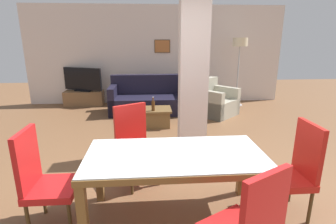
# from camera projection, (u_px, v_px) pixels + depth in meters

# --- Properties ---
(ground_plane) EXTENTS (18.00, 18.00, 0.00)m
(ground_plane) POSITION_uv_depth(u_px,v_px,m) (175.00, 218.00, 2.77)
(ground_plane) COLOR brown
(back_wall) EXTENTS (7.20, 0.09, 2.70)m
(back_wall) POSITION_uv_depth(u_px,v_px,m) (157.00, 55.00, 7.40)
(back_wall) COLOR silver
(back_wall) RESTS_ON ground_plane
(divider_pillar) EXTENTS (0.44, 0.29, 2.70)m
(divider_pillar) POSITION_uv_depth(u_px,v_px,m) (193.00, 70.00, 4.11)
(divider_pillar) COLOR silver
(divider_pillar) RESTS_ON ground_plane
(dining_table) EXTENTS (1.77, 0.88, 0.74)m
(dining_table) POSITION_uv_depth(u_px,v_px,m) (175.00, 167.00, 2.61)
(dining_table) COLOR brown
(dining_table) RESTS_ON ground_plane
(dining_chair_head_left) EXTENTS (0.46, 0.46, 1.02)m
(dining_chair_head_left) POSITION_uv_depth(u_px,v_px,m) (43.00, 178.00, 2.53)
(dining_chair_head_left) COLOR red
(dining_chair_head_left) RESTS_ON ground_plane
(dining_chair_head_right) EXTENTS (0.46, 0.46, 1.02)m
(dining_chair_head_right) POSITION_uv_depth(u_px,v_px,m) (295.00, 168.00, 2.72)
(dining_chair_head_right) COLOR red
(dining_chair_head_right) RESTS_ON ground_plane
(dining_chair_far_left) EXTENTS (0.62, 0.62, 1.02)m
(dining_chair_far_left) POSITION_uv_depth(u_px,v_px,m) (135.00, 143.00, 3.37)
(dining_chair_far_left) COLOR red
(dining_chair_far_left) RESTS_ON ground_plane
(sofa) EXTENTS (1.94, 0.92, 0.91)m
(sofa) POSITION_uv_depth(u_px,v_px,m) (149.00, 100.00, 6.63)
(sofa) COLOR black
(sofa) RESTS_ON ground_plane
(armchair) EXTENTS (1.22, 1.22, 0.87)m
(armchair) POSITION_uv_depth(u_px,v_px,m) (214.00, 103.00, 6.42)
(armchair) COLOR #A8A490
(armchair) RESTS_ON ground_plane
(coffee_table) EXTENTS (0.62, 0.55, 0.38)m
(coffee_table) POSITION_uv_depth(u_px,v_px,m) (157.00, 117.00, 5.60)
(coffee_table) COLOR brown
(coffee_table) RESTS_ON ground_plane
(bottle) EXTENTS (0.07, 0.07, 0.29)m
(bottle) POSITION_uv_depth(u_px,v_px,m) (153.00, 105.00, 5.36)
(bottle) COLOR #4C2D14
(bottle) RESTS_ON coffee_table
(tv_stand) EXTENTS (1.05, 0.40, 0.41)m
(tv_stand) POSITION_uv_depth(u_px,v_px,m) (84.00, 98.00, 7.30)
(tv_stand) COLOR brown
(tv_stand) RESTS_ON ground_plane
(tv_screen) EXTENTS (1.08, 0.47, 0.64)m
(tv_screen) POSITION_uv_depth(u_px,v_px,m) (83.00, 80.00, 7.16)
(tv_screen) COLOR black
(tv_screen) RESTS_ON tv_stand
(floor_lamp) EXTENTS (0.39, 0.39, 1.83)m
(floor_lamp) POSITION_uv_depth(u_px,v_px,m) (240.00, 48.00, 6.95)
(floor_lamp) COLOR #B7B7BC
(floor_lamp) RESTS_ON ground_plane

